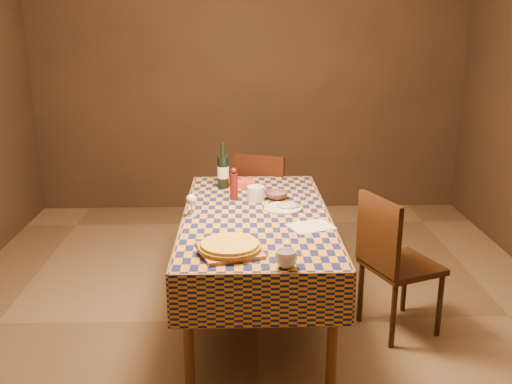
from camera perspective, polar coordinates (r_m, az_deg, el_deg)
room at (r=3.54m, az=0.02°, el=6.76°), size 5.00×5.10×2.70m
dining_table at (r=3.71m, az=0.02°, el=-3.28°), size 0.94×1.84×0.77m
cutting_board at (r=3.08m, az=-2.65°, el=-5.84°), size 0.39×0.39×0.02m
pizza at (r=3.07m, az=-2.65°, el=-5.39°), size 0.38×0.38×0.03m
pepper_mill at (r=3.94m, az=-2.23°, el=0.71°), size 0.07×0.07×0.23m
bowl at (r=3.99m, az=2.05°, el=-0.32°), size 0.16×0.16×0.05m
wine_glass at (r=3.64m, az=-6.48°, el=-0.85°), size 0.07×0.07×0.14m
wine_bottle at (r=4.23m, az=-3.31°, el=2.09°), size 0.10×0.10×0.34m
deli_tub at (r=3.93m, az=-0.03°, el=-0.15°), size 0.15×0.15×0.10m
takeout_container at (r=4.28m, az=-1.40°, el=0.82°), size 0.20×0.15×0.04m
white_plate at (r=3.77m, az=2.70°, el=-1.64°), size 0.30×0.30×0.01m
tumbler at (r=2.89m, az=3.02°, el=-6.70°), size 0.14×0.14×0.09m
flour_patch at (r=3.47m, az=5.48°, el=-3.44°), size 0.31×0.28×0.00m
flour_bag at (r=3.77m, az=3.22°, el=-1.37°), size 0.17×0.14×0.04m
chair_far at (r=4.79m, az=0.72°, el=-0.78°), size 0.54×0.54×0.93m
chair_right at (r=3.75m, az=13.42°, el=-6.36°), size 0.55×0.55×0.93m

